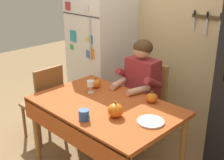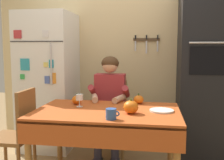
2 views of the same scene
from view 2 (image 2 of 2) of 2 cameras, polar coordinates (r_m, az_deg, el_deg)
The scene contains 13 objects.
back_wall_assembly at distance 3.76m, azimuth 3.01°, elevation 6.23°, with size 3.70×0.13×2.60m.
refrigerator at distance 3.65m, azimuth -13.49°, elevation -0.25°, with size 0.68×0.71×1.80m.
wall_oven at distance 3.46m, azimuth 19.09°, elevation 1.68°, with size 0.60×0.64×2.10m.
dining_table at distance 2.60m, azimuth -1.15°, elevation -8.36°, with size 1.40×0.90×0.74m.
chair_behind_person at distance 3.40m, azimuth -0.05°, elevation -7.24°, with size 0.40×0.40×0.93m.
seated_person at distance 3.17m, azimuth -0.58°, elevation -4.08°, with size 0.47×0.55×1.25m.
chair_left_side at distance 2.87m, azimuth -19.64°, elevation -10.26°, with size 0.40×0.40×0.93m.
coffee_mug at distance 2.25m, azimuth -0.16°, elevation -7.32°, with size 0.12×0.09×0.09m.
wine_glass at distance 2.73m, azimuth -7.04°, elevation -3.85°, with size 0.07×0.07×0.13m.
pumpkin_large at distance 2.89m, azimuth 5.74°, elevation -4.20°, with size 0.11×0.11×0.11m.
pumpkin_medium at distance 2.88m, azimuth -7.56°, elevation -4.23°, with size 0.11×0.11×0.12m.
pumpkin_small at distance 2.45m, azimuth 4.09°, elevation -5.83°, with size 0.14×0.14×0.14m.
serving_tray at distance 2.58m, azimuth 10.63°, elevation -6.47°, with size 0.23×0.23×0.02m, color silver.
Camera 2 is at (0.44, -2.39, 1.33)m, focal length 42.45 mm.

